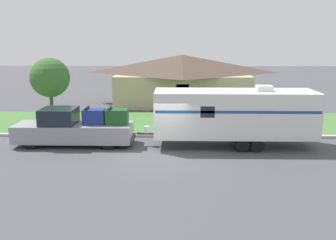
% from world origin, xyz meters
% --- Properties ---
extents(ground_plane, '(120.00, 120.00, 0.00)m').
position_xyz_m(ground_plane, '(0.00, 0.00, 0.00)').
color(ground_plane, '#47474C').
extents(curb_strip, '(80.00, 0.30, 0.14)m').
position_xyz_m(curb_strip, '(0.00, 3.75, 0.07)').
color(curb_strip, '#ADADA8').
rests_on(curb_strip, ground_plane).
extents(lawn_strip, '(80.00, 7.00, 0.03)m').
position_xyz_m(lawn_strip, '(0.00, 7.40, 0.01)').
color(lawn_strip, '#477538').
rests_on(lawn_strip, ground_plane).
extents(house_across_street, '(12.02, 8.59, 4.22)m').
position_xyz_m(house_across_street, '(1.17, 15.77, 2.19)').
color(house_across_street, tan).
rests_on(house_across_street, ground_plane).
extents(pickup_truck, '(6.34, 1.90, 2.08)m').
position_xyz_m(pickup_truck, '(-4.75, 1.96, 0.91)').
color(pickup_truck, black).
rests_on(pickup_truck, ground_plane).
extents(travel_trailer, '(9.34, 2.47, 3.25)m').
position_xyz_m(travel_trailer, '(3.74, 1.96, 1.77)').
color(travel_trailer, black).
rests_on(travel_trailer, ground_plane).
extents(mailbox, '(0.48, 0.20, 1.26)m').
position_xyz_m(mailbox, '(5.36, 4.60, 0.97)').
color(mailbox, brown).
rests_on(mailbox, ground_plane).
extents(tree_in_yard, '(2.68, 2.68, 4.36)m').
position_xyz_m(tree_in_yard, '(-7.90, 7.81, 3.01)').
color(tree_in_yard, brown).
rests_on(tree_in_yard, ground_plane).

